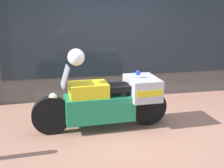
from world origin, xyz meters
TOP-DOWN VIEW (x-y plane):
  - ground_plane at (0.00, 0.00)m, footprint 60.00×60.00m
  - shop_building at (-0.43, 2.00)m, footprint 6.72×0.55m
  - window_display at (0.38, 2.03)m, footprint 5.36×0.30m
  - paramedic_motorcycle at (-0.32, 0.06)m, footprint 2.43×0.78m
  - white_helmet at (-0.90, 0.04)m, footprint 0.28×0.28m

SIDE VIEW (x-z plane):
  - ground_plane at x=0.00m, z-range 0.00..0.00m
  - window_display at x=0.38m, z-range -0.54..1.51m
  - paramedic_motorcycle at x=-0.32m, z-range -0.06..1.12m
  - white_helmet at x=-0.90m, z-range 1.18..1.46m
  - shop_building at x=-0.43m, z-range 0.01..3.96m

